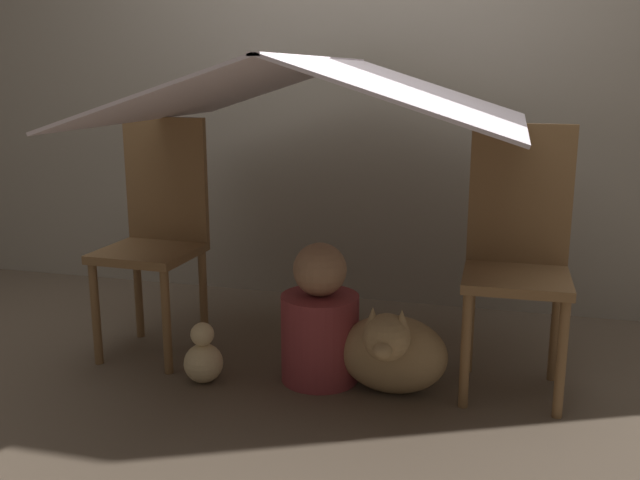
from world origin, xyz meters
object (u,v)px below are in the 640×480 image
(chair_left, at_px, (157,228))
(chair_right, at_px, (517,250))
(dog, at_px, (392,351))
(person_front, at_px, (320,323))

(chair_left, relative_size, chair_right, 1.00)
(chair_left, xyz_separation_m, dog, (1.07, -0.22, -0.37))
(chair_left, distance_m, dog, 1.15)
(chair_right, height_order, dog, chair_right)
(person_front, bearing_deg, chair_right, 11.31)
(chair_right, relative_size, person_front, 1.81)
(chair_right, bearing_deg, dog, -153.81)
(chair_left, distance_m, person_front, 0.84)
(person_front, distance_m, dog, 0.31)
(chair_left, bearing_deg, person_front, -8.44)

